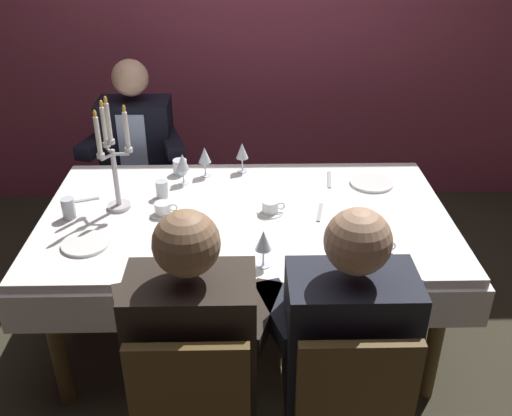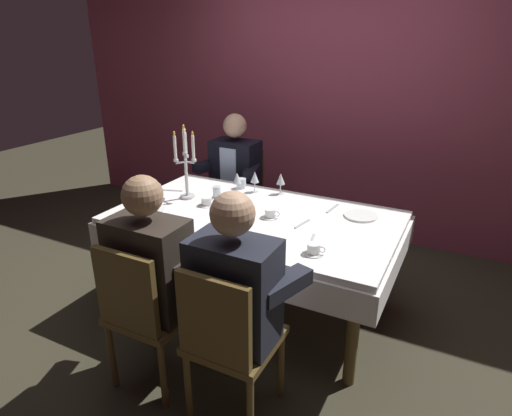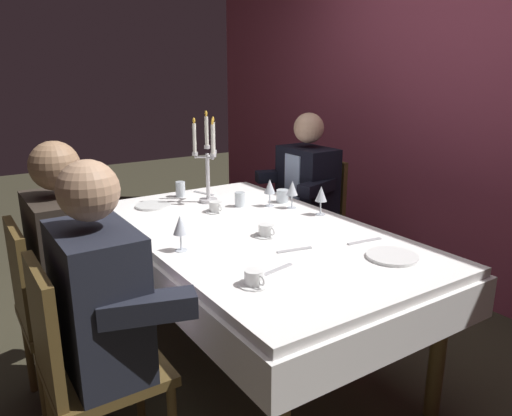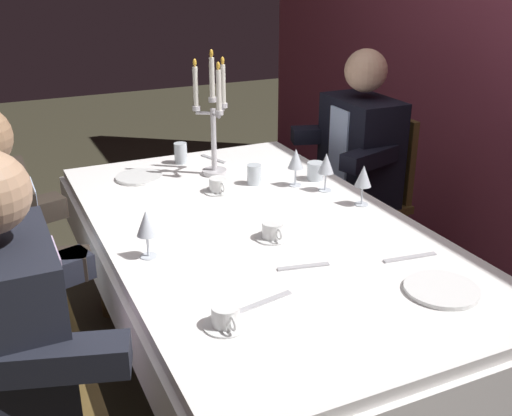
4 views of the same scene
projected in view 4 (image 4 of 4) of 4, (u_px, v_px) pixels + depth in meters
name	position (u px, v px, depth m)	size (l,w,h in m)	color
ground_plane	(258.00, 390.00, 2.53)	(12.00, 12.00, 0.00)	#343022
dining_table	(259.00, 255.00, 2.29)	(1.94, 1.14, 0.74)	white
candelabra	(213.00, 121.00, 2.68)	(0.15, 0.17, 0.55)	silver
dinner_plate_0	(139.00, 177.00, 2.72)	(0.21, 0.21, 0.01)	white
dinner_plate_1	(442.00, 289.00, 1.81)	(0.22, 0.22, 0.01)	white
wine_glass_0	(296.00, 160.00, 2.60)	(0.07, 0.07, 0.16)	silver
wine_glass_1	(363.00, 177.00, 2.40)	(0.07, 0.07, 0.16)	silver
wine_glass_2	(326.00, 164.00, 2.54)	(0.07, 0.07, 0.16)	silver
wine_glass_3	(146.00, 224.00, 1.98)	(0.07, 0.07, 0.16)	silver
water_tumbler_0	(181.00, 153.00, 2.90)	(0.06, 0.06, 0.10)	silver
water_tumbler_1	(254.00, 174.00, 2.64)	(0.06, 0.06, 0.09)	silver
water_tumbler_2	(316.00, 171.00, 2.69)	(0.07, 0.07, 0.08)	silver
coffee_cup_0	(218.00, 186.00, 2.56)	(0.13, 0.12, 0.06)	white
coffee_cup_1	(274.00, 231.00, 2.14)	(0.13, 0.12, 0.06)	white
coffee_cup_2	(226.00, 318.00, 1.64)	(0.13, 0.12, 0.06)	white
knife_0	(264.00, 302.00, 1.76)	(0.19, 0.02, 0.01)	#B7B7BC
knife_1	(410.00, 257.00, 2.01)	(0.19, 0.02, 0.01)	#B7B7BC
fork_2	(303.00, 267.00, 1.95)	(0.17, 0.02, 0.01)	#B7B7BC
fork_3	(213.00, 159.00, 2.97)	(0.17, 0.02, 0.01)	#B7B7BC
seated_diner_0	(361.00, 149.00, 3.14)	(0.63, 0.48, 1.24)	brown
seated_diner_2	(10.00, 334.00, 1.62)	(0.63, 0.48, 1.24)	brown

